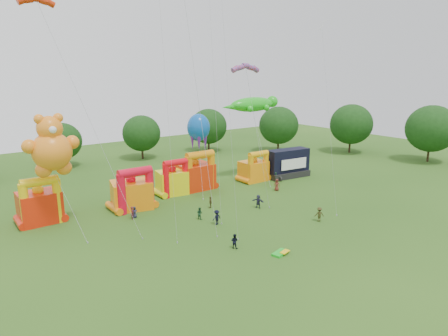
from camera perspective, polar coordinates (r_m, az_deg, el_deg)
ground at (r=42.59m, az=12.06°, el=-13.09°), size 160.00×160.00×0.00m
tree_ring at (r=39.73m, az=10.71°, el=-5.22°), size 123.65×125.76×12.07m
bouncy_castle_0 at (r=56.11m, az=-24.80°, el=-4.79°), size 5.02×4.05×6.30m
bouncy_castle_1 at (r=57.57m, az=-12.96°, el=-3.44°), size 6.20×5.41×6.19m
bouncy_castle_2 at (r=63.09m, az=-7.34°, el=-1.80°), size 4.93×4.20×5.82m
bouncy_castle_3 at (r=65.48m, az=-4.01°, el=-0.91°), size 5.51×4.43×6.57m
bouncy_castle_4 at (r=70.44m, az=4.35°, el=-0.17°), size 4.48×3.61×5.52m
stage_trailer at (r=73.75m, az=9.11°, el=0.63°), size 8.40×3.95×5.20m
teddy_bear_kite at (r=51.28m, az=-22.69°, el=0.23°), size 6.57×9.50×14.23m
gecko_kite at (r=69.65m, az=4.87°, el=5.36°), size 12.39×8.82×14.65m
octopus_kite at (r=62.69m, az=-3.45°, el=1.99°), size 4.32×6.67×12.53m
parafoil_kites at (r=47.37m, az=-15.11°, el=6.22°), size 28.04×14.29×28.91m
diamond_kites at (r=48.96m, az=1.49°, el=9.04°), size 24.31×13.42×38.33m
folded_kite_bundle at (r=43.82m, az=8.11°, el=-11.91°), size 2.19×1.47×0.31m
spectator_0 at (r=54.43m, az=-12.65°, el=-6.18°), size 0.86×0.67×1.54m
spectator_1 at (r=53.96m, az=-12.96°, el=-6.26°), size 0.58×0.73×1.74m
spectator_2 at (r=52.75m, az=-3.51°, el=-6.47°), size 0.85×0.95×1.62m
spectator_3 at (r=50.80m, az=-1.05°, el=-7.06°), size 1.32×0.84×1.94m
spectator_4 at (r=56.85m, az=-1.95°, el=-4.92°), size 0.96×0.98×1.65m
spectator_5 at (r=56.94m, az=4.90°, el=-4.78°), size 1.28×1.88×1.94m
spectator_6 at (r=65.30m, az=7.55°, el=-2.41°), size 1.13×1.10×1.96m
spectator_7 at (r=71.00m, az=7.43°, el=-1.24°), size 0.65×0.69×1.58m
spectator_8 at (r=44.43m, az=1.50°, el=-10.40°), size 0.96×1.02×1.67m
spectator_9 at (r=53.29m, az=13.45°, el=-6.45°), size 1.43×1.28×1.92m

